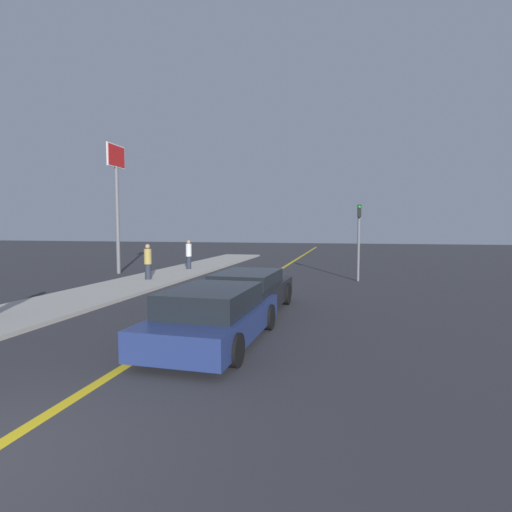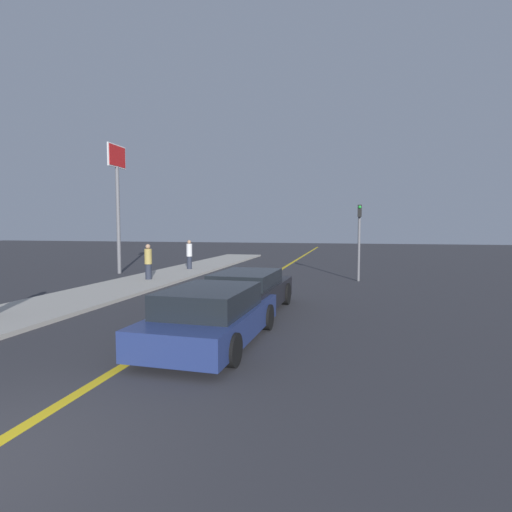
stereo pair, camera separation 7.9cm
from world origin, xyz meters
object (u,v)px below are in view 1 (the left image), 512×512
(pedestrian_far_standing, at_px, (189,254))
(traffic_light, at_px, (359,234))
(roadside_sign, at_px, (117,182))
(car_ahead_center, at_px, (249,292))
(car_near_right_lane, at_px, (214,316))
(pedestrian_mid_group, at_px, (148,262))

(pedestrian_far_standing, bearing_deg, traffic_light, -13.59)
(roadside_sign, bearing_deg, pedestrian_far_standing, 31.39)
(roadside_sign, bearing_deg, car_ahead_center, -40.78)
(car_near_right_lane, relative_size, pedestrian_far_standing, 2.67)
(pedestrian_mid_group, bearing_deg, car_near_right_lane, -54.40)
(traffic_light, bearing_deg, car_ahead_center, -113.18)
(pedestrian_far_standing, distance_m, roadside_sign, 5.50)
(car_near_right_lane, height_order, traffic_light, traffic_light)
(car_near_right_lane, bearing_deg, pedestrian_far_standing, 116.43)
(pedestrian_far_standing, relative_size, traffic_light, 0.47)
(car_near_right_lane, distance_m, pedestrian_mid_group, 10.51)
(car_ahead_center, height_order, pedestrian_far_standing, pedestrian_far_standing)
(pedestrian_far_standing, bearing_deg, pedestrian_mid_group, -90.70)
(traffic_light, height_order, roadside_sign, roadside_sign)
(pedestrian_mid_group, height_order, roadside_sign, roadside_sign)
(traffic_light, xyz_separation_m, roadside_sign, (-12.57, 0.28, 2.73))
(pedestrian_mid_group, xyz_separation_m, traffic_light, (9.39, 2.41, 1.27))
(car_near_right_lane, relative_size, roadside_sign, 0.64)
(car_near_right_lane, xyz_separation_m, car_ahead_center, (-0.03, 3.23, 0.01))
(pedestrian_mid_group, relative_size, traffic_light, 0.46)
(pedestrian_mid_group, height_order, traffic_light, traffic_light)
(car_ahead_center, xyz_separation_m, pedestrian_mid_group, (-6.08, 5.30, 0.32))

